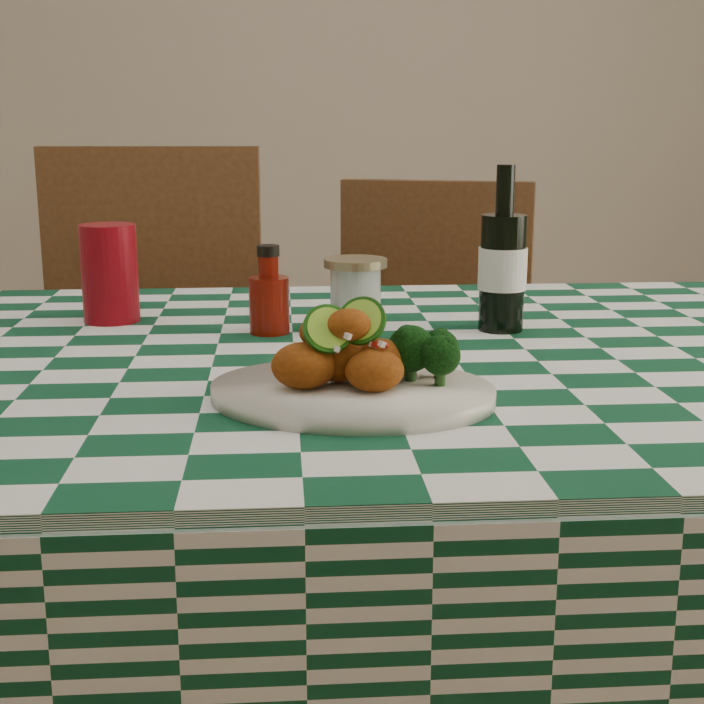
{
  "coord_description": "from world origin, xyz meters",
  "views": [
    {
      "loc": [
        -0.02,
        -1.25,
        1.09
      ],
      "look_at": [
        0.06,
        -0.23,
        0.84
      ],
      "focal_mm": 50.0,
      "sensor_mm": 36.0,
      "label": 1
    }
  ],
  "objects_px": {
    "plate": "(352,393)",
    "fried_chicken_pile": "(348,348)",
    "beer_bottle": "(503,249)",
    "wooden_chair_left": "(142,407)",
    "wooden_chair_right": "(418,409)",
    "dining_table": "(298,626)",
    "red_tumbler": "(110,273)",
    "ketchup_bottle": "(269,290)",
    "mason_jar": "(356,296)"
  },
  "relations": [
    {
      "from": "red_tumbler",
      "to": "beer_bottle",
      "type": "bearing_deg",
      "value": -10.44
    },
    {
      "from": "plate",
      "to": "fried_chicken_pile",
      "type": "xyz_separation_m",
      "value": [
        -0.0,
        -0.0,
        0.05
      ]
    },
    {
      "from": "mason_jar",
      "to": "dining_table",
      "type": "bearing_deg",
      "value": -125.74
    },
    {
      "from": "plate",
      "to": "mason_jar",
      "type": "xyz_separation_m",
      "value": [
        0.03,
        0.35,
        0.04
      ]
    },
    {
      "from": "dining_table",
      "to": "wooden_chair_right",
      "type": "relative_size",
      "value": 1.75
    },
    {
      "from": "wooden_chair_left",
      "to": "beer_bottle",
      "type": "bearing_deg",
      "value": -40.38
    },
    {
      "from": "wooden_chair_left",
      "to": "red_tumbler",
      "type": "bearing_deg",
      "value": -83.39
    },
    {
      "from": "plate",
      "to": "beer_bottle",
      "type": "xyz_separation_m",
      "value": [
        0.24,
        0.35,
        0.11
      ]
    },
    {
      "from": "fried_chicken_pile",
      "to": "wooden_chair_right",
      "type": "height_order",
      "value": "wooden_chair_right"
    },
    {
      "from": "ketchup_bottle",
      "to": "beer_bottle",
      "type": "height_order",
      "value": "beer_bottle"
    },
    {
      "from": "wooden_chair_left",
      "to": "mason_jar",
      "type": "bearing_deg",
      "value": -52.36
    },
    {
      "from": "red_tumbler",
      "to": "wooden_chair_right",
      "type": "relative_size",
      "value": 0.15
    },
    {
      "from": "ketchup_bottle",
      "to": "mason_jar",
      "type": "bearing_deg",
      "value": -1.1
    },
    {
      "from": "mason_jar",
      "to": "wooden_chair_right",
      "type": "distance_m",
      "value": 0.75
    },
    {
      "from": "beer_bottle",
      "to": "wooden_chair_right",
      "type": "xyz_separation_m",
      "value": [
        -0.03,
        0.64,
        -0.43
      ]
    },
    {
      "from": "ketchup_bottle",
      "to": "wooden_chair_right",
      "type": "height_order",
      "value": "wooden_chair_right"
    },
    {
      "from": "red_tumbler",
      "to": "beer_bottle",
      "type": "relative_size",
      "value": 0.62
    },
    {
      "from": "wooden_chair_left",
      "to": "plate",
      "type": "bearing_deg",
      "value": -65.72
    },
    {
      "from": "mason_jar",
      "to": "wooden_chair_right",
      "type": "height_order",
      "value": "wooden_chair_right"
    },
    {
      "from": "fried_chicken_pile",
      "to": "ketchup_bottle",
      "type": "relative_size",
      "value": 1.04
    },
    {
      "from": "beer_bottle",
      "to": "plate",
      "type": "bearing_deg",
      "value": -124.59
    },
    {
      "from": "dining_table",
      "to": "beer_bottle",
      "type": "xyz_separation_m",
      "value": [
        0.3,
        0.12,
        0.51
      ]
    },
    {
      "from": "dining_table",
      "to": "wooden_chair_right",
      "type": "distance_m",
      "value": 0.81
    },
    {
      "from": "fried_chicken_pile",
      "to": "wooden_chair_left",
      "type": "bearing_deg",
      "value": 111.31
    },
    {
      "from": "dining_table",
      "to": "wooden_chair_left",
      "type": "distance_m",
      "value": 0.76
    },
    {
      "from": "fried_chicken_pile",
      "to": "beer_bottle",
      "type": "relative_size",
      "value": 0.55
    },
    {
      "from": "plate",
      "to": "mason_jar",
      "type": "height_order",
      "value": "mason_jar"
    },
    {
      "from": "ketchup_bottle",
      "to": "mason_jar",
      "type": "height_order",
      "value": "ketchup_bottle"
    },
    {
      "from": "beer_bottle",
      "to": "wooden_chair_right",
      "type": "height_order",
      "value": "beer_bottle"
    },
    {
      "from": "dining_table",
      "to": "mason_jar",
      "type": "height_order",
      "value": "mason_jar"
    },
    {
      "from": "ketchup_bottle",
      "to": "beer_bottle",
      "type": "bearing_deg",
      "value": -0.81
    },
    {
      "from": "plate",
      "to": "wooden_chair_left",
      "type": "relative_size",
      "value": 0.3
    },
    {
      "from": "dining_table",
      "to": "fried_chicken_pile",
      "type": "distance_m",
      "value": 0.51
    },
    {
      "from": "red_tumbler",
      "to": "beer_bottle",
      "type": "xyz_separation_m",
      "value": [
        0.57,
        -0.11,
        0.05
      ]
    },
    {
      "from": "ketchup_bottle",
      "to": "fried_chicken_pile",
      "type": "bearing_deg",
      "value": -76.13
    },
    {
      "from": "plate",
      "to": "red_tumbler",
      "type": "height_order",
      "value": "red_tumbler"
    },
    {
      "from": "fried_chicken_pile",
      "to": "wooden_chair_left",
      "type": "xyz_separation_m",
      "value": [
        -0.36,
        0.92,
        -0.33
      ]
    },
    {
      "from": "fried_chicken_pile",
      "to": "ketchup_bottle",
      "type": "xyz_separation_m",
      "value": [
        -0.09,
        0.36,
        0.0
      ]
    },
    {
      "from": "ketchup_bottle",
      "to": "beer_bottle",
      "type": "distance_m",
      "value": 0.34
    },
    {
      "from": "mason_jar",
      "to": "fried_chicken_pile",
      "type": "bearing_deg",
      "value": -95.71
    },
    {
      "from": "red_tumbler",
      "to": "mason_jar",
      "type": "height_order",
      "value": "red_tumbler"
    },
    {
      "from": "plate",
      "to": "ketchup_bottle",
      "type": "xyz_separation_m",
      "value": [
        -0.09,
        0.36,
        0.05
      ]
    },
    {
      "from": "ketchup_bottle",
      "to": "wooden_chair_left",
      "type": "height_order",
      "value": "wooden_chair_left"
    },
    {
      "from": "mason_jar",
      "to": "wooden_chair_left",
      "type": "distance_m",
      "value": 0.76
    },
    {
      "from": "red_tumbler",
      "to": "ketchup_bottle",
      "type": "distance_m",
      "value": 0.26
    },
    {
      "from": "dining_table",
      "to": "ketchup_bottle",
      "type": "xyz_separation_m",
      "value": [
        -0.03,
        0.13,
        0.46
      ]
    },
    {
      "from": "wooden_chair_right",
      "to": "dining_table",
      "type": "bearing_deg",
      "value": -91.94
    },
    {
      "from": "mason_jar",
      "to": "beer_bottle",
      "type": "height_order",
      "value": "beer_bottle"
    },
    {
      "from": "wooden_chair_left",
      "to": "wooden_chair_right",
      "type": "xyz_separation_m",
      "value": [
        0.58,
        0.07,
        -0.04
      ]
    },
    {
      "from": "fried_chicken_pile",
      "to": "beer_bottle",
      "type": "bearing_deg",
      "value": 54.95
    }
  ]
}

